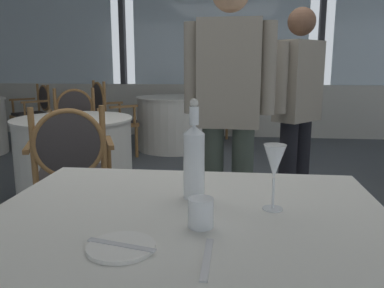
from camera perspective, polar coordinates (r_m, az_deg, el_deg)
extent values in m
plane|color=#4C5156|center=(2.90, -0.02, -12.61)|extent=(13.62, 13.62, 0.00)
cube|color=beige|center=(6.61, 3.80, 4.85)|extent=(10.14, 0.12, 0.85)
cube|color=silver|center=(7.46, -22.13, 14.61)|extent=(2.80, 0.02, 1.70)
cube|color=silver|center=(6.61, 3.96, 15.91)|extent=(2.80, 0.02, 1.70)
cube|color=#333338|center=(6.85, -9.98, 15.61)|extent=(0.08, 0.14, 1.70)
cube|color=#333338|center=(6.71, 18.15, 15.32)|extent=(0.08, 0.14, 1.70)
cube|color=silver|center=(1.25, -0.54, -10.16)|extent=(1.23, 0.95, 0.02)
cylinder|color=white|center=(1.03, -10.14, -14.36)|extent=(0.17, 0.17, 0.01)
cube|color=silver|center=(1.02, -10.15, -14.10)|extent=(0.18, 0.06, 0.00)
cube|color=silver|center=(0.97, 2.16, -16.09)|extent=(0.02, 0.21, 0.00)
cylinder|color=white|center=(1.33, 0.29, -3.21)|extent=(0.07, 0.07, 0.22)
cone|color=white|center=(1.31, 0.30, 2.14)|extent=(0.07, 0.07, 0.03)
cylinder|color=white|center=(1.30, 0.30, 4.10)|extent=(0.03, 0.03, 0.06)
sphere|color=silver|center=(1.30, 0.30, 5.94)|extent=(0.03, 0.03, 0.03)
cylinder|color=white|center=(1.29, 11.49, -9.09)|extent=(0.06, 0.06, 0.00)
cylinder|color=white|center=(1.27, 11.59, -6.94)|extent=(0.01, 0.01, 0.10)
cone|color=white|center=(1.24, 11.77, -2.48)|extent=(0.07, 0.07, 0.11)
cylinder|color=white|center=(1.12, 1.27, -9.83)|extent=(0.07, 0.07, 0.08)
cylinder|color=silver|center=(5.53, -2.61, 6.69)|extent=(1.05, 1.05, 0.02)
cylinder|color=silver|center=(5.57, -2.57, 2.92)|extent=(1.01, 1.01, 0.72)
cube|color=olive|center=(5.20, -10.94, 2.85)|extent=(0.65, 0.65, 0.05)
cube|color=#383333|center=(5.20, -10.95, 3.32)|extent=(0.59, 0.59, 0.04)
cylinder|color=olive|center=(5.50, -9.64, 0.98)|extent=(0.04, 0.04, 0.40)
cylinder|color=olive|center=(5.13, -7.96, 0.29)|extent=(0.04, 0.04, 0.40)
cylinder|color=olive|center=(5.36, -13.60, 0.56)|extent=(0.04, 0.04, 0.40)
cylinder|color=olive|center=(4.99, -12.17, -0.18)|extent=(0.04, 0.04, 0.40)
cylinder|color=olive|center=(5.29, -13.86, 6.02)|extent=(0.04, 0.04, 0.53)
cylinder|color=olive|center=(4.92, -12.43, 5.69)|extent=(0.04, 0.04, 0.53)
ellipsoid|color=#383333|center=(5.10, -13.34, 6.14)|extent=(0.28, 0.34, 0.44)
torus|color=olive|center=(5.10, -13.34, 6.14)|extent=(0.30, 0.38, 0.45)
cube|color=olive|center=(5.41, -11.78, 5.76)|extent=(0.31, 0.25, 0.03)
cylinder|color=olive|center=(5.47, -10.34, 4.72)|extent=(0.03, 0.03, 0.22)
cube|color=olive|center=(4.95, -9.80, 5.32)|extent=(0.31, 0.25, 0.03)
cylinder|color=olive|center=(5.01, -8.26, 4.18)|extent=(0.03, 0.03, 0.22)
cube|color=olive|center=(6.02, 4.65, 4.32)|extent=(0.65, 0.65, 0.05)
cube|color=#383333|center=(6.01, 4.66, 4.73)|extent=(0.59, 0.59, 0.04)
cylinder|color=olive|center=(5.78, 4.18, 1.70)|extent=(0.04, 0.04, 0.41)
cylinder|color=olive|center=(6.10, 1.99, 2.25)|extent=(0.04, 0.04, 0.41)
cylinder|color=olive|center=(6.02, 7.28, 2.03)|extent=(0.04, 0.04, 0.41)
cylinder|color=olive|center=(6.33, 5.02, 2.54)|extent=(0.04, 0.04, 0.41)
cylinder|color=olive|center=(5.95, 7.41, 6.98)|extent=(0.04, 0.04, 0.53)
cylinder|color=olive|center=(6.27, 5.10, 7.25)|extent=(0.04, 0.04, 0.53)
ellipsoid|color=#383333|center=(6.12, 6.34, 7.37)|extent=(0.28, 0.34, 0.44)
torus|color=olive|center=(6.12, 6.34, 7.37)|extent=(0.30, 0.38, 0.45)
cube|color=olive|center=(5.78, 5.99, 6.45)|extent=(0.31, 0.25, 0.03)
cylinder|color=olive|center=(5.71, 4.84, 5.30)|extent=(0.03, 0.03, 0.22)
cube|color=olive|center=(6.19, 3.17, 6.82)|extent=(0.31, 0.25, 0.03)
cylinder|color=olive|center=(6.12, 2.06, 5.74)|extent=(0.03, 0.03, 0.22)
cylinder|color=silver|center=(3.50, -16.79, 3.44)|extent=(1.00, 1.00, 0.02)
cylinder|color=silver|center=(3.56, -16.45, -2.42)|extent=(0.97, 0.97, 0.72)
cube|color=olive|center=(2.73, -16.79, -5.17)|extent=(0.60, 0.60, 0.05)
cube|color=#383333|center=(2.72, -16.84, -4.30)|extent=(0.55, 0.55, 0.04)
cylinder|color=olive|center=(3.01, -20.31, -8.39)|extent=(0.04, 0.04, 0.40)
cylinder|color=olive|center=(2.99, -12.60, -8.02)|extent=(0.04, 0.04, 0.40)
cylinder|color=olive|center=(2.63, -21.03, -11.28)|extent=(0.04, 0.04, 0.40)
cylinder|color=olive|center=(2.62, -12.14, -10.88)|extent=(0.04, 0.04, 0.40)
cylinder|color=olive|center=(2.49, -21.84, -0.70)|extent=(0.04, 0.04, 0.49)
cylinder|color=olive|center=(2.48, -12.62, -0.22)|extent=(0.04, 0.04, 0.49)
ellipsoid|color=#383333|center=(2.46, -17.29, 0.03)|extent=(0.38, 0.19, 0.41)
torus|color=olive|center=(2.46, -17.29, 0.03)|extent=(0.41, 0.19, 0.42)
cube|color=olive|center=(2.72, -22.35, -0.33)|extent=(0.17, 0.36, 0.03)
cylinder|color=olive|center=(2.88, -21.86, -1.92)|extent=(0.03, 0.03, 0.22)
cube|color=olive|center=(2.70, -11.78, 0.23)|extent=(0.17, 0.36, 0.03)
cylinder|color=olive|center=(2.86, -11.87, -1.40)|extent=(0.03, 0.03, 0.22)
cube|color=olive|center=(4.37, -16.34, 1.27)|extent=(0.60, 0.60, 0.05)
cube|color=#383333|center=(4.36, -16.38, 1.83)|extent=(0.55, 0.55, 0.04)
cylinder|color=olive|center=(4.22, -13.49, -2.20)|extent=(0.04, 0.04, 0.42)
cylinder|color=olive|center=(4.23, -18.91, -2.47)|extent=(0.04, 0.04, 0.42)
cylinder|color=olive|center=(4.61, -13.67, -1.06)|extent=(0.04, 0.04, 0.42)
cylinder|color=olive|center=(4.62, -18.63, -1.31)|extent=(0.04, 0.04, 0.42)
cylinder|color=olive|center=(4.53, -13.96, 4.98)|extent=(0.04, 0.04, 0.46)
cylinder|color=olive|center=(4.54, -19.02, 4.70)|extent=(0.04, 0.04, 0.46)
ellipsoid|color=#383333|center=(4.55, -16.50, 5.15)|extent=(0.38, 0.19, 0.38)
torus|color=olive|center=(4.55, -16.50, 5.15)|extent=(0.38, 0.18, 0.40)
cube|color=olive|center=(4.32, -13.21, 4.60)|extent=(0.17, 0.36, 0.03)
cylinder|color=olive|center=(4.19, -13.06, 2.89)|extent=(0.03, 0.03, 0.22)
cube|color=olive|center=(4.33, -19.84, 4.24)|extent=(0.17, 0.36, 0.03)
cylinder|color=olive|center=(4.20, -19.88, 2.53)|extent=(0.03, 0.03, 0.22)
cube|color=olive|center=(6.24, -22.14, 3.59)|extent=(0.65, 0.65, 0.05)
cube|color=#383333|center=(6.23, -22.17, 3.98)|extent=(0.60, 0.60, 0.04)
cylinder|color=olive|center=(6.02, -23.14, 1.10)|extent=(0.04, 0.04, 0.40)
cylinder|color=olive|center=(6.40, -24.27, 1.57)|extent=(0.04, 0.04, 0.40)
cylinder|color=olive|center=(6.15, -19.61, 1.57)|extent=(0.04, 0.04, 0.40)
cylinder|color=olive|center=(6.52, -20.92, 2.00)|extent=(0.04, 0.04, 0.40)
cylinder|color=olive|center=(6.09, -19.91, 5.91)|extent=(0.04, 0.04, 0.44)
cylinder|color=olive|center=(6.47, -21.22, 6.10)|extent=(0.04, 0.04, 0.44)
ellipsoid|color=#383333|center=(6.28, -20.47, 6.23)|extent=(0.32, 0.30, 0.37)
torus|color=olive|center=(6.28, -20.47, 6.23)|extent=(0.31, 0.28, 0.39)
cube|color=olive|center=(5.97, -21.70, 5.67)|extent=(0.27, 0.30, 0.03)
cylinder|color=olive|center=(5.94, -22.90, 4.48)|extent=(0.03, 0.03, 0.22)
cube|color=olive|center=(6.44, -23.21, 5.93)|extent=(0.27, 0.30, 0.03)
cylinder|color=olive|center=(6.41, -24.33, 4.82)|extent=(0.03, 0.03, 0.22)
cylinder|color=black|center=(3.20, 15.31, -3.42)|extent=(0.13, 0.13, 0.77)
cylinder|color=black|center=(3.05, 13.51, -4.05)|extent=(0.13, 0.13, 0.77)
cube|color=gray|center=(3.02, 15.07, 8.70)|extent=(0.39, 0.40, 0.58)
sphere|color=brown|center=(3.04, 15.49, 16.60)|extent=(0.20, 0.20, 0.20)
cylinder|color=gray|center=(3.21, 17.22, 9.24)|extent=(0.09, 0.09, 0.49)
cylinder|color=gray|center=(2.84, 12.69, 9.24)|extent=(0.09, 0.09, 0.49)
cylinder|color=#424C42|center=(2.45, 7.17, -7.05)|extent=(0.13, 0.13, 0.82)
cylinder|color=#424C42|center=(2.46, 2.96, -6.89)|extent=(0.13, 0.13, 0.82)
cube|color=gray|center=(2.33, 5.37, 9.99)|extent=(0.37, 0.22, 0.61)
cylinder|color=gray|center=(2.33, 10.89, 10.59)|extent=(0.09, 0.09, 0.52)
cylinder|color=gray|center=(2.36, -0.06, 10.80)|extent=(0.09, 0.09, 0.52)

